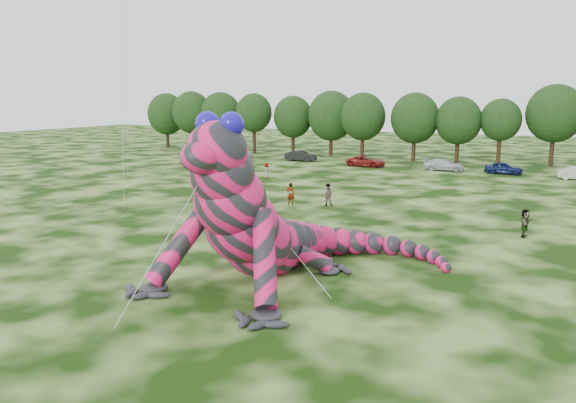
% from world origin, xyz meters
% --- Properties ---
extents(ground, '(240.00, 240.00, 0.00)m').
position_xyz_m(ground, '(0.00, 0.00, 0.00)').
color(ground, '#16330A').
rests_on(ground, ground).
extents(inflatable_gecko, '(15.54, 17.89, 8.30)m').
position_xyz_m(inflatable_gecko, '(-4.57, 3.13, 4.15)').
color(inflatable_gecko, '#E61561').
rests_on(inflatable_gecko, ground).
extents(flying_kite, '(3.75, 2.86, 17.08)m').
position_xyz_m(flying_kite, '(-19.46, 9.75, 15.09)').
color(flying_kite, '#DF1B43').
rests_on(flying_kite, ground).
extents(tree_0, '(6.91, 6.22, 9.51)m').
position_xyz_m(tree_0, '(-54.56, 59.23, 4.75)').
color(tree_0, black).
rests_on(tree_0, ground).
extents(tree_1, '(6.74, 6.07, 9.81)m').
position_xyz_m(tree_1, '(-48.36, 58.05, 4.90)').
color(tree_1, black).
rests_on(tree_1, ground).
extents(tree_2, '(7.04, 6.34, 9.64)m').
position_xyz_m(tree_2, '(-43.02, 58.76, 4.82)').
color(tree_2, black).
rests_on(tree_2, ground).
extents(tree_3, '(5.81, 5.23, 9.44)m').
position_xyz_m(tree_3, '(-35.72, 57.07, 4.72)').
color(tree_3, black).
rests_on(tree_3, ground).
extents(tree_4, '(6.22, 5.60, 9.06)m').
position_xyz_m(tree_4, '(-29.64, 58.71, 4.53)').
color(tree_4, black).
rests_on(tree_4, ground).
extents(tree_5, '(7.16, 6.44, 9.80)m').
position_xyz_m(tree_5, '(-23.12, 58.44, 4.90)').
color(tree_5, black).
rests_on(tree_5, ground).
extents(tree_6, '(6.52, 5.86, 9.49)m').
position_xyz_m(tree_6, '(-17.56, 56.68, 4.75)').
color(tree_6, black).
rests_on(tree_6, ground).
extents(tree_7, '(6.68, 6.01, 9.48)m').
position_xyz_m(tree_7, '(-10.08, 56.80, 4.74)').
color(tree_7, black).
rests_on(tree_7, ground).
extents(tree_8, '(6.14, 5.53, 8.94)m').
position_xyz_m(tree_8, '(-4.22, 56.99, 4.47)').
color(tree_8, black).
rests_on(tree_8, ground).
extents(tree_9, '(5.27, 4.74, 8.68)m').
position_xyz_m(tree_9, '(1.06, 57.35, 4.34)').
color(tree_9, black).
rests_on(tree_9, ground).
extents(tree_10, '(7.09, 6.38, 10.50)m').
position_xyz_m(tree_10, '(7.40, 58.58, 5.25)').
color(tree_10, black).
rests_on(tree_10, ground).
extents(car_0, '(4.46, 1.90, 1.50)m').
position_xyz_m(car_0, '(-33.84, 49.02, 0.75)').
color(car_0, silver).
rests_on(car_0, ground).
extents(car_1, '(4.54, 1.83, 1.47)m').
position_xyz_m(car_1, '(-24.32, 50.00, 0.73)').
color(car_1, black).
rests_on(car_1, ground).
extents(car_2, '(5.18, 2.71, 1.39)m').
position_xyz_m(car_2, '(-14.01, 47.78, 0.70)').
color(car_2, maroon).
rests_on(car_2, ground).
extents(car_3, '(5.02, 2.48, 1.40)m').
position_xyz_m(car_3, '(-4.28, 48.24, 0.70)').
color(car_3, silver).
rests_on(car_3, ground).
extents(car_4, '(4.22, 1.70, 1.44)m').
position_xyz_m(car_4, '(2.61, 47.82, 0.72)').
color(car_4, '#0E1B44').
rests_on(car_4, ground).
extents(spectator_1, '(1.12, 1.01, 1.89)m').
position_xyz_m(spectator_1, '(-8.65, 21.00, 0.94)').
color(spectator_1, gray).
rests_on(spectator_1, ground).
extents(spectator_4, '(0.76, 0.95, 1.69)m').
position_xyz_m(spectator_4, '(-20.64, 32.91, 0.84)').
color(spectator_4, gray).
rests_on(spectator_4, ground).
extents(spectator_0, '(0.74, 0.53, 1.89)m').
position_xyz_m(spectator_0, '(-11.47, 19.87, 0.95)').
color(spectator_0, gray).
rests_on(spectator_0, ground).
extents(spectator_5, '(0.70, 1.74, 1.82)m').
position_xyz_m(spectator_5, '(6.66, 16.81, 0.91)').
color(spectator_5, gray).
rests_on(spectator_5, ground).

